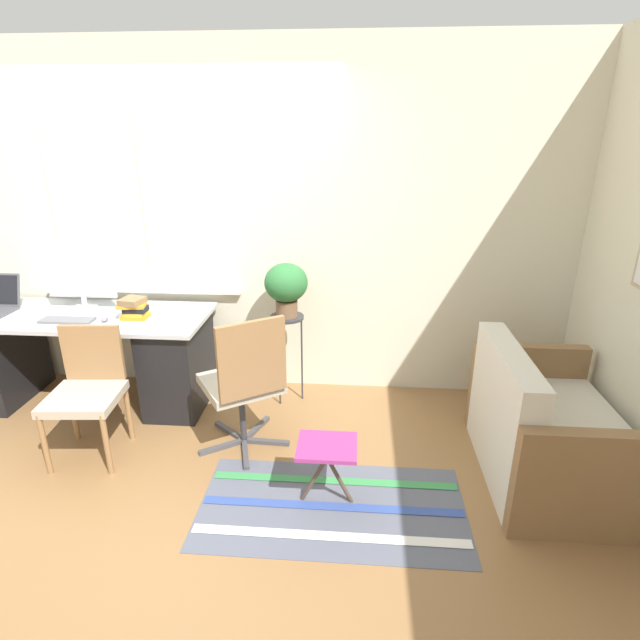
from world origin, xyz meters
name	(u,v)px	position (x,y,z in m)	size (l,w,h in m)	color
ground_plane	(164,428)	(0.00, 0.00, 0.00)	(14.00, 14.00, 0.00)	olive
wall_back_with_window	(181,225)	(-0.01, 0.81, 1.35)	(9.00, 0.12, 2.70)	beige
desk	(88,356)	(-0.71, 0.36, 0.40)	(1.94, 0.73, 0.74)	#B2B7BC
monitor	(81,279)	(-0.74, 0.50, 0.98)	(0.54, 0.19, 0.44)	silver
keyboard	(67,320)	(-0.72, 0.21, 0.75)	(0.39, 0.13, 0.02)	slate
mouse	(105,319)	(-0.44, 0.23, 0.76)	(0.04, 0.07, 0.03)	slate
book_stack	(134,308)	(-0.25, 0.31, 0.82)	(0.21, 0.18, 0.16)	orange
desk_chair_wooden	(87,389)	(-0.36, -0.28, 0.47)	(0.48, 0.48, 0.85)	olive
office_chair_swivel	(245,381)	(0.67, -0.19, 0.52)	(0.65, 0.66, 0.99)	#47474C
couch_loveseat	(544,434)	(2.58, -0.32, 0.29)	(0.78, 1.17, 0.84)	silver
plant_stand	(287,327)	(0.86, 0.52, 0.62)	(0.26, 0.26, 0.72)	#333338
potted_plant	(286,285)	(0.86, 0.52, 0.96)	(0.33, 0.33, 0.42)	brown
floor_rug_striped	(332,507)	(1.28, -0.73, 0.00)	(1.54, 0.80, 0.01)	#565B6B
folding_stool	(327,451)	(1.25, -0.68, 0.35)	(0.34, 0.29, 0.39)	#93337A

